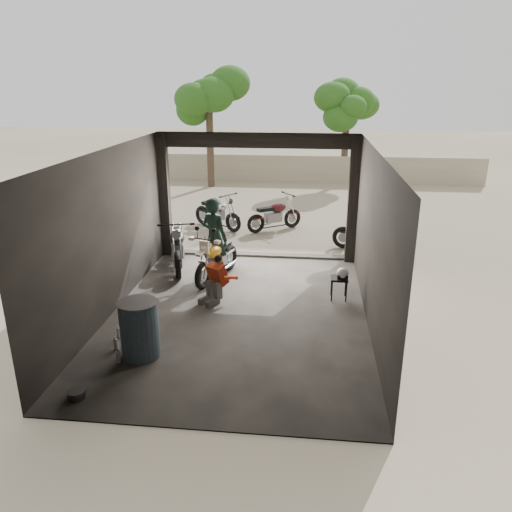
% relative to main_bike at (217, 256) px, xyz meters
% --- Properties ---
extents(ground, '(80.00, 80.00, 0.00)m').
position_rel_main_bike_xyz_m(ground, '(0.76, -1.82, -0.57)').
color(ground, '#7A6D56').
rests_on(ground, ground).
extents(garage, '(7.00, 7.13, 3.20)m').
position_rel_main_bike_xyz_m(garage, '(0.76, -1.27, 0.70)').
color(garage, '#2D2B28').
rests_on(garage, ground).
extents(boundary_wall, '(18.00, 0.30, 1.20)m').
position_rel_main_bike_xyz_m(boundary_wall, '(0.76, 12.18, 0.03)').
color(boundary_wall, gray).
rests_on(boundary_wall, ground).
extents(tree_left, '(2.20, 2.20, 5.60)m').
position_rel_main_bike_xyz_m(tree_left, '(-2.24, 10.68, 3.41)').
color(tree_left, '#382B1E').
rests_on(tree_left, ground).
extents(tree_right, '(2.20, 2.20, 5.00)m').
position_rel_main_bike_xyz_m(tree_right, '(3.56, 12.18, 2.98)').
color(tree_right, '#382B1E').
rests_on(tree_right, ground).
extents(main_bike, '(1.20, 1.86, 1.15)m').
position_rel_main_bike_xyz_m(main_bike, '(0.00, 0.00, 0.00)').
color(main_bike, beige).
rests_on(main_bike, ground).
extents(left_bike, '(1.26, 2.05, 1.29)m').
position_rel_main_bike_xyz_m(left_bike, '(-1.10, 0.64, 0.07)').
color(left_bike, black).
rests_on(left_bike, ground).
extents(outside_bike_a, '(1.80, 1.55, 1.15)m').
position_rel_main_bike_xyz_m(outside_bike_a, '(-0.77, 4.22, 0.00)').
color(outside_bike_a, black).
rests_on(outside_bike_a, ground).
extents(outside_bike_b, '(1.74, 1.50, 1.11)m').
position_rel_main_bike_xyz_m(outside_bike_b, '(1.03, 4.18, -0.02)').
color(outside_bike_b, '#3D0E12').
rests_on(outside_bike_b, ground).
extents(outside_bike_c, '(1.85, 1.08, 1.17)m').
position_rel_main_bike_xyz_m(outside_bike_c, '(3.72, 2.48, 0.01)').
color(outside_bike_c, black).
rests_on(outside_bike_c, ground).
extents(rider, '(0.84, 0.75, 1.92)m').
position_rel_main_bike_xyz_m(rider, '(-0.06, 0.12, 0.38)').
color(rider, black).
rests_on(rider, ground).
extents(mechanic, '(0.78, 0.83, 0.97)m').
position_rel_main_bike_xyz_m(mechanic, '(0.18, -1.28, -0.09)').
color(mechanic, '#C93F1A').
rests_on(mechanic, ground).
extents(stool, '(0.36, 0.36, 0.50)m').
position_rel_main_bike_xyz_m(stool, '(2.76, -0.85, -0.15)').
color(stool, black).
rests_on(stool, ground).
extents(helmet, '(0.27, 0.29, 0.24)m').
position_rel_main_bike_xyz_m(helmet, '(2.82, -0.91, 0.04)').
color(helmet, white).
rests_on(helmet, stool).
extents(oil_drum, '(0.74, 0.74, 0.99)m').
position_rel_main_bike_xyz_m(oil_drum, '(-0.63, -3.56, -0.08)').
color(oil_drum, '#3D5467').
rests_on(oil_drum, ground).
extents(sign_post, '(0.75, 0.08, 2.26)m').
position_rel_main_bike_xyz_m(sign_post, '(3.53, 2.69, 0.94)').
color(sign_post, black).
rests_on(sign_post, ground).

